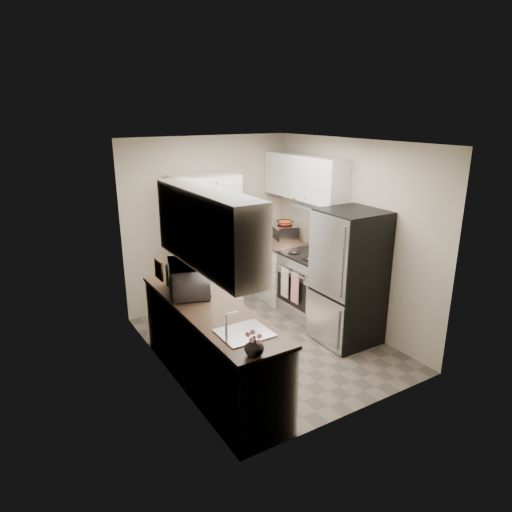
{
  "coord_description": "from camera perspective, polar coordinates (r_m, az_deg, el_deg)",
  "views": [
    {
      "loc": [
        -2.82,
        -4.35,
        2.84
      ],
      "look_at": [
        -0.07,
        0.15,
        1.15
      ],
      "focal_mm": 32.0,
      "sensor_mm": 36.0,
      "label": 1
    }
  ],
  "objects": [
    {
      "name": "kitchen_mat",
      "position": [
        6.33,
        -0.69,
        -8.78
      ],
      "size": [
        0.58,
        0.85,
        0.01
      ],
      "primitive_type": "cube",
      "rotation": [
        0.0,
        0.0,
        -0.09
      ],
      "color": "beige",
      "rests_on": "ground"
    },
    {
      "name": "countertop_right",
      "position": [
        6.99,
        3.01,
        1.7
      ],
      "size": [
        0.63,
        0.83,
        0.04
      ],
      "primitive_type": "cube",
      "color": "brown",
      "rests_on": "base_cabinet_right"
    },
    {
      "name": "cutting_board",
      "position": [
        5.52,
        -9.56,
        -0.99
      ],
      "size": [
        0.05,
        0.26,
        0.33
      ],
      "primitive_type": "cube",
      "rotation": [
        0.0,
        0.0,
        -0.11
      ],
      "color": "#4A9946",
      "rests_on": "countertop_left"
    },
    {
      "name": "room_shell",
      "position": [
        5.3,
        1.42,
        4.6
      ],
      "size": [
        2.64,
        3.24,
        2.52
      ],
      "color": "#B9AA95",
      "rests_on": "ground"
    },
    {
      "name": "refrigerator",
      "position": [
        5.79,
        11.54,
        -2.63
      ],
      "size": [
        0.7,
        0.72,
        1.7
      ],
      "primitive_type": "cube",
      "color": "#B7B7BC",
      "rests_on": "ground"
    },
    {
      "name": "pantry_cabinet",
      "position": [
        6.5,
        -6.31,
        1.28
      ],
      "size": [
        0.9,
        0.55,
        2.0
      ],
      "primitive_type": "cube",
      "color": "silver",
      "rests_on": "ground"
    },
    {
      "name": "base_cabinet_left",
      "position": [
        4.94,
        -5.68,
        -11.3
      ],
      "size": [
        0.6,
        2.3,
        0.88
      ],
      "primitive_type": "cube",
      "color": "silver",
      "rests_on": "ground"
    },
    {
      "name": "toaster_oven",
      "position": [
        7.03,
        3.6,
        2.95
      ],
      "size": [
        0.43,
        0.49,
        0.24
      ],
      "primitive_type": "cube",
      "rotation": [
        0.0,
        0.0,
        -0.28
      ],
      "color": "silver",
      "rests_on": "countertop_right"
    },
    {
      "name": "countertop_left",
      "position": [
        4.74,
        -5.85,
        -6.43
      ],
      "size": [
        0.63,
        2.33,
        0.04
      ],
      "primitive_type": "cube",
      "color": "brown",
      "rests_on": "base_cabinet_left"
    },
    {
      "name": "microwave",
      "position": [
        5.02,
        -8.4,
        -2.74
      ],
      "size": [
        0.58,
        0.71,
        0.34
      ],
      "primitive_type": "imported",
      "rotation": [
        0.0,
        0.0,
        1.27
      ],
      "color": "#B9BABD",
      "rests_on": "countertop_left"
    },
    {
      "name": "fruit_basket",
      "position": [
        6.96,
        3.63,
        4.26
      ],
      "size": [
        0.33,
        0.33,
        0.11
      ],
      "primitive_type": null,
      "rotation": [
        0.0,
        0.0,
        -0.41
      ],
      "color": "#FE511C",
      "rests_on": "toaster_oven"
    },
    {
      "name": "base_cabinet_right",
      "position": [
        7.13,
        2.95,
        -1.85
      ],
      "size": [
        0.6,
        0.8,
        0.88
      ],
      "primitive_type": "cube",
      "color": "silver",
      "rests_on": "ground"
    },
    {
      "name": "wine_bottle",
      "position": [
        5.28,
        -10.85,
        -2.06
      ],
      "size": [
        0.08,
        0.08,
        0.3
      ],
      "primitive_type": "cylinder",
      "color": "black",
      "rests_on": "countertop_left"
    },
    {
      "name": "flower_vase",
      "position": [
        3.77,
        -0.23,
        -11.19
      ],
      "size": [
        0.18,
        0.18,
        0.17
      ],
      "primitive_type": "imported",
      "rotation": [
        0.0,
        0.0,
        0.08
      ],
      "color": "white",
      "rests_on": "countertop_left"
    },
    {
      "name": "electric_range",
      "position": [
        6.51,
        6.81,
        -3.57
      ],
      "size": [
        0.71,
        0.78,
        1.13
      ],
      "color": "#B7B7BC",
      "rests_on": "ground"
    },
    {
      "name": "ground",
      "position": [
        5.91,
        1.4,
        -10.91
      ],
      "size": [
        3.2,
        3.2,
        0.0
      ],
      "primitive_type": "plane",
      "color": "#665B4C",
      "rests_on": "ground"
    }
  ]
}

